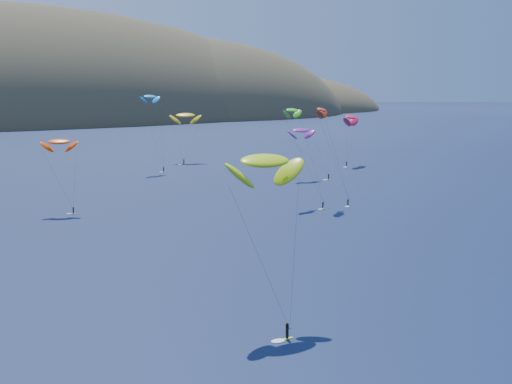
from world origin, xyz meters
The scene contains 9 objects.
island centered at (39.40, 562.36, -10.74)m, with size 730.00×300.00×210.00m.
kitesurfer_1 centered at (-38.98, 126.42, 17.09)m, with size 8.97×7.54×19.41m.
kitesurfer_2 centered at (-35.97, 35.06, 21.31)m, with size 11.66×12.21×24.51m.
kitesurfer_3 centered at (16.04, 108.38, 24.02)m, with size 7.41×13.97×26.00m.
kitesurfer_4 centered at (9.19, 188.10, 25.93)m, with size 8.51×7.51×28.17m.
kitesurfer_6 centered at (43.37, 145.12, 15.70)m, with size 12.20×9.06×18.30m.
kitesurfer_8 centered at (81.28, 168.50, 17.89)m, with size 12.39×11.08×21.02m.
kitesurfer_9 centered at (21.38, 103.00, 24.24)m, with size 9.20×9.91×26.38m.
kitesurfer_11 centered at (31.97, 208.87, 18.07)m, with size 12.66×14.22×21.30m.
Camera 1 is at (-83.88, -45.01, 31.98)m, focal length 50.00 mm.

